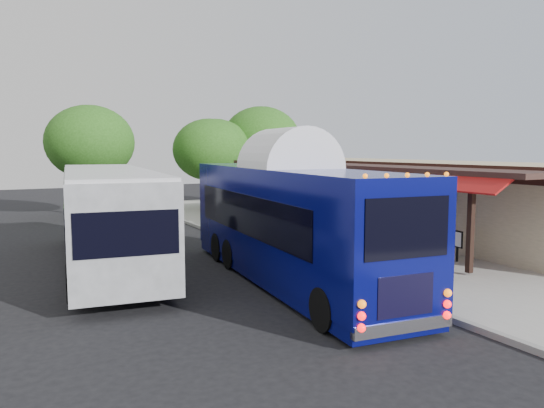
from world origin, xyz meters
TOP-DOWN VIEW (x-y plane):
  - ground at (0.00, 0.00)m, footprint 90.00×90.00m
  - sidewalk at (5.00, 4.00)m, footprint 10.00×40.00m
  - curb at (0.05, 4.00)m, footprint 0.20×40.00m
  - station_shelter at (8.38, 4.00)m, footprint 8.15×20.00m
  - coach_bus at (-1.45, -1.48)m, footprint 3.73×12.23m
  - city_bus at (-5.99, 3.54)m, footprint 4.36×13.12m
  - ped_a at (2.70, -3.95)m, footprint 0.74×0.62m
  - ped_b at (3.26, -0.53)m, footprint 0.97×0.77m
  - ped_c at (3.38, 8.98)m, footprint 0.96×0.41m
  - ped_d at (3.40, 4.59)m, footprint 1.26×0.79m
  - sign_board at (5.00, -2.38)m, footprint 0.13×0.51m
  - tree_left at (3.34, 17.38)m, footprint 4.83×4.83m
  - tree_mid at (4.08, 18.09)m, footprint 4.86×4.86m
  - tree_right at (7.75, 18.44)m, footprint 5.64×5.64m
  - tree_far at (-4.07, 18.42)m, footprint 5.36×5.36m

SIDE VIEW (x-z plane):
  - ground at x=0.00m, z-range 0.00..0.00m
  - sidewalk at x=5.00m, z-range 0.00..0.15m
  - curb at x=0.05m, z-range -0.01..0.15m
  - sign_board at x=5.00m, z-range 0.35..1.48m
  - ped_c at x=3.38m, z-range 0.15..1.77m
  - ped_a at x=2.70m, z-range 0.15..1.89m
  - ped_d at x=3.40m, z-range 0.15..2.01m
  - ped_b at x=3.26m, z-range 0.15..2.11m
  - station_shelter at x=8.38m, z-range 0.05..3.65m
  - city_bus at x=-5.99m, z-range 0.18..3.64m
  - coach_bus at x=-1.45m, z-range 0.14..4.00m
  - tree_left at x=3.34m, z-range 1.03..7.21m
  - tree_mid at x=4.08m, z-range 1.03..7.25m
  - tree_far at x=-4.07m, z-range 1.14..8.01m
  - tree_right at x=7.75m, z-range 1.20..8.42m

